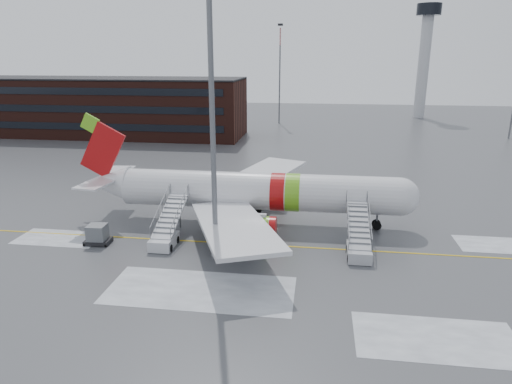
# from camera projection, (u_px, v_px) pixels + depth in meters

# --- Properties ---
(ground) EXTENTS (260.00, 260.00, 0.00)m
(ground) POSITION_uv_depth(u_px,v_px,m) (290.00, 242.00, 42.76)
(ground) COLOR #494C4F
(ground) RESTS_ON ground
(airliner) EXTENTS (35.03, 32.97, 11.18)m
(airliner) POSITION_uv_depth(u_px,v_px,m) (250.00, 192.00, 46.79)
(airliner) COLOR silver
(airliner) RESTS_ON ground
(airstair_fwd) EXTENTS (2.05, 7.70, 3.48)m
(airstair_fwd) POSITION_uv_depth(u_px,v_px,m) (359.00, 243.00, 39.86)
(airstair_fwd) COLOR #A1A2A8
(airstair_fwd) RESTS_ON ground
(airstair_aft) EXTENTS (2.05, 7.70, 3.48)m
(airstair_aft) POSITION_uv_depth(u_px,v_px,m) (166.00, 233.00, 42.16)
(airstair_aft) COLOR silver
(airstair_aft) RESTS_ON ground
(pushback_tug) EXTENTS (3.16, 2.58, 1.68)m
(pushback_tug) POSITION_uv_depth(u_px,v_px,m) (233.00, 240.00, 41.43)
(pushback_tug) COLOR black
(pushback_tug) RESTS_ON ground
(uld_container) EXTENTS (2.34, 1.76, 1.85)m
(uld_container) POSITION_uv_depth(u_px,v_px,m) (98.00, 235.00, 42.22)
(uld_container) COLOR black
(uld_container) RESTS_ON ground
(light_mast_near) EXTENTS (1.20, 1.20, 28.70)m
(light_mast_near) POSITION_uv_depth(u_px,v_px,m) (211.00, 83.00, 35.55)
(light_mast_near) COLOR #595B60
(light_mast_near) RESTS_ON ground
(terminal_building) EXTENTS (62.00, 16.11, 12.30)m
(terminal_building) POSITION_uv_depth(u_px,v_px,m) (100.00, 106.00, 99.06)
(terminal_building) COLOR #3F1E16
(terminal_building) RESTS_ON ground
(control_tower) EXTENTS (6.40, 6.40, 30.00)m
(control_tower) POSITION_uv_depth(u_px,v_px,m) (425.00, 48.00, 123.55)
(control_tower) COLOR #B2B5BA
(control_tower) RESTS_ON ground
(light_mast_far_n) EXTENTS (1.20, 1.20, 24.25)m
(light_mast_far_n) POSITION_uv_depth(u_px,v_px,m) (280.00, 68.00, 113.84)
(light_mast_far_n) COLOR #595B60
(light_mast_far_n) RESTS_ON ground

